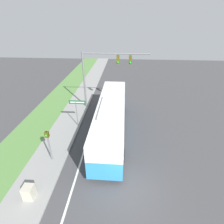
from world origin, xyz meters
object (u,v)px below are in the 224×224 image
(bus, at_px, (111,116))
(utility_cabinet, at_px, (29,192))
(signal_gantry, at_px, (103,69))
(pedestrian_signal, at_px, (48,141))
(street_sign, at_px, (77,108))

(bus, height_order, utility_cabinet, bus)
(signal_gantry, distance_m, pedestrian_signal, 10.32)
(bus, distance_m, signal_gantry, 6.20)
(signal_gantry, bearing_deg, bus, -76.13)
(utility_cabinet, bearing_deg, bus, 59.16)
(signal_gantry, relative_size, utility_cabinet, 7.79)
(bus, xyz_separation_m, street_sign, (-3.41, 0.84, 0.28))
(pedestrian_signal, distance_m, utility_cabinet, 3.54)
(bus, distance_m, pedestrian_signal, 6.00)
(signal_gantry, relative_size, street_sign, 2.48)
(signal_gantry, xyz_separation_m, street_sign, (-2.11, -4.41, -2.75))
(street_sign, xyz_separation_m, utility_cabinet, (-1.04, -8.29, -1.52))
(bus, xyz_separation_m, pedestrian_signal, (-4.33, -4.15, 0.05))
(bus, relative_size, street_sign, 4.11)
(bus, xyz_separation_m, utility_cabinet, (-4.45, -7.45, -1.24))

